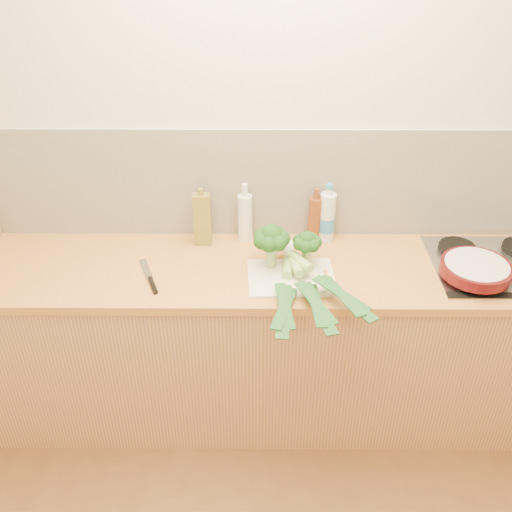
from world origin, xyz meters
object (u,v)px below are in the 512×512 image
at_px(chopping_board, 291,277).
at_px(skillet, 477,269).
at_px(gas_hob, 498,265).
at_px(chefs_knife, 151,281).

distance_m(chopping_board, skillet, 0.80).
distance_m(gas_hob, chefs_knife, 1.55).
bearing_deg(chopping_board, skillet, -3.69).
bearing_deg(gas_hob, chefs_knife, -175.30).
xyz_separation_m(gas_hob, skillet, (-0.14, -0.10, 0.05)).
distance_m(chopping_board, chefs_knife, 0.61).
bearing_deg(gas_hob, skillet, -142.93).
relative_size(gas_hob, chefs_knife, 2.10).
relative_size(gas_hob, chopping_board, 1.53).
height_order(gas_hob, skillet, skillet).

